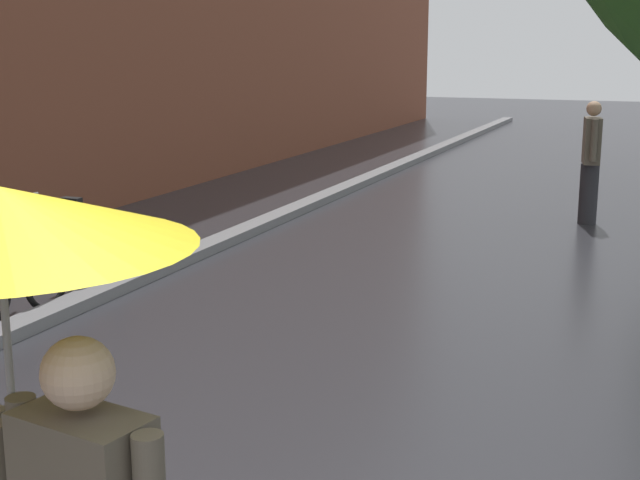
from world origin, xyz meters
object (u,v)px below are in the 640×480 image
at_px(parked_bicycle_2, 2,268).
at_px(pedestrian_walking_midground, 591,162).
at_px(couple_under_umbrella, 11,415).
at_px(parked_bicycle_3, 59,250).

distance_m(parked_bicycle_2, pedestrian_walking_midground, 8.06).
bearing_deg(pedestrian_walking_midground, couple_under_umbrella, -93.44).
distance_m(parked_bicycle_2, parked_bicycle_3, 0.84).
bearing_deg(parked_bicycle_3, couple_under_umbrella, -52.74).
relative_size(parked_bicycle_3, couple_under_umbrella, 0.51).
bearing_deg(pedestrian_walking_midground, parked_bicycle_2, -127.74).
xyz_separation_m(parked_bicycle_2, couple_under_umbrella, (4.26, -4.73, 1.06)).
relative_size(parked_bicycle_3, pedestrian_walking_midground, 0.63).
bearing_deg(parked_bicycle_3, parked_bicycle_2, -91.75).
bearing_deg(parked_bicycle_2, pedestrian_walking_midground, 52.26).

